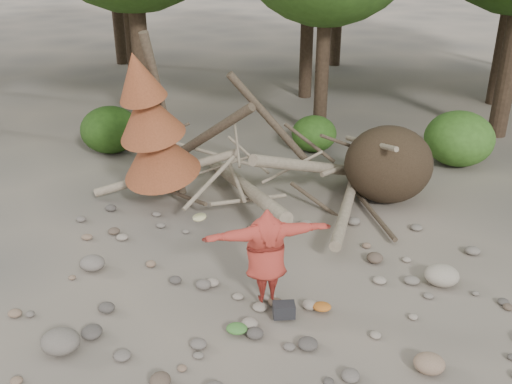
{
  "coord_description": "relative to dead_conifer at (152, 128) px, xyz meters",
  "views": [
    {
      "loc": [
        0.38,
        -9.18,
        6.33
      ],
      "look_at": [
        -0.5,
        1.5,
        1.4
      ],
      "focal_mm": 40.0,
      "sensor_mm": 36.0,
      "label": 1
    }
  ],
  "objects": [
    {
      "name": "cloth_green",
      "position": [
        2.52,
        -4.71,
        -2.04
      ],
      "size": [
        0.37,
        0.31,
        0.14
      ],
      "primitive_type": "ellipsoid",
      "color": "#386C2B",
      "rests_on": "ground"
    },
    {
      "name": "bush_left",
      "position": [
        -2.38,
        3.83,
        -1.39
      ],
      "size": [
        1.8,
        1.8,
        1.44
      ],
      "primitive_type": "ellipsoid",
      "color": "#234512",
      "rests_on": "ground"
    },
    {
      "name": "cloth_orange",
      "position": [
        3.99,
        -3.95,
        -2.05
      ],
      "size": [
        0.34,
        0.28,
        0.12
      ],
      "primitive_type": "ellipsoid",
      "color": "#A5581C",
      "rests_on": "ground"
    },
    {
      "name": "dead_conifer",
      "position": [
        0.0,
        0.0,
        0.0
      ],
      "size": [
        2.06,
        2.16,
        4.35
      ],
      "color": "#4C3F30",
      "rests_on": "ground"
    },
    {
      "name": "boulder_front_left",
      "position": [
        -0.32,
        -5.37,
        -1.92
      ],
      "size": [
        0.64,
        0.58,
        0.39
      ],
      "primitive_type": "ellipsoid",
      "color": "#635C53",
      "rests_on": "ground"
    },
    {
      "name": "boulder_mid_left",
      "position": [
        -0.65,
        -2.9,
        -1.96
      ],
      "size": [
        0.51,
        0.46,
        0.3
      ],
      "primitive_type": "ellipsoid",
      "color": "#686058",
      "rests_on": "ground"
    },
    {
      "name": "backpack",
      "position": [
        3.31,
        -4.21,
        -1.98
      ],
      "size": [
        0.43,
        0.32,
        0.26
      ],
      "primitive_type": "cube",
      "rotation": [
        0.0,
        0.0,
        0.16
      ],
      "color": "black",
      "rests_on": "ground"
    },
    {
      "name": "bush_right",
      "position": [
        8.12,
        3.63,
        -1.31
      ],
      "size": [
        2.0,
        2.0,
        1.6
      ],
      "primitive_type": "ellipsoid",
      "color": "#386820",
      "rests_on": "ground"
    },
    {
      "name": "frisbee_thrower",
      "position": [
        2.95,
        -3.76,
        -1.09
      ],
      "size": [
        2.47,
        1.28,
        1.88
      ],
      "color": "maroon",
      "rests_on": "ground"
    },
    {
      "name": "ground",
      "position": [
        3.12,
        -3.37,
        -2.11
      ],
      "size": [
        120.0,
        120.0,
        0.0
      ],
      "primitive_type": "plane",
      "color": "#514C44",
      "rests_on": "ground"
    },
    {
      "name": "boulder_mid_right",
      "position": [
        6.34,
        -2.86,
        -1.91
      ],
      "size": [
        0.67,
        0.6,
        0.4
      ],
      "primitive_type": "ellipsoid",
      "color": "gray",
      "rests_on": "ground"
    },
    {
      "name": "deadfall_pile",
      "position": [
        5.13,
        0.87,
        -1.16
      ],
      "size": [
        8.55,
        5.24,
        3.3
      ],
      "color": "#332619",
      "rests_on": "ground"
    },
    {
      "name": "bush_mid",
      "position": [
        3.92,
        4.43,
        -1.55
      ],
      "size": [
        1.4,
        1.4,
        1.12
      ],
      "primitive_type": "ellipsoid",
      "color": "#2E5819",
      "rests_on": "ground"
    },
    {
      "name": "boulder_front_right",
      "position": [
        5.63,
        -5.36,
        -1.96
      ],
      "size": [
        0.49,
        0.44,
        0.3
      ],
      "primitive_type": "ellipsoid",
      "color": "#856953",
      "rests_on": "ground"
    }
  ]
}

